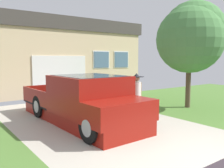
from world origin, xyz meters
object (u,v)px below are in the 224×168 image
object	(u,v)px
handbag	(147,119)
neighbor_tree	(192,36)
person_with_hat	(136,96)
wheeled_trash_bin	(116,88)
pickup_truck	(86,102)
house_with_garage	(59,56)

from	to	relation	value
handbag	neighbor_tree	xyz separation A→B (m)	(3.22, 0.66, 2.96)
person_with_hat	wheeled_trash_bin	bearing A→B (deg)	-118.88
pickup_truck	house_with_garage	size ratio (longest dim) A/B	0.55
handbag	house_with_garage	distance (m)	9.83
handbag	wheeled_trash_bin	xyz separation A→B (m)	(2.13, 4.53, 0.45)
house_with_garage	neighbor_tree	xyz separation A→B (m)	(2.10, -8.86, 0.78)
person_with_hat	handbag	world-z (taller)	person_with_hat
house_with_garage	neighbor_tree	world-z (taller)	neighbor_tree
person_with_hat	handbag	xyz separation A→B (m)	(0.22, -0.32, -0.77)
person_with_hat	handbag	size ratio (longest dim) A/B	4.11
person_with_hat	neighbor_tree	xyz separation A→B (m)	(3.43, 0.34, 2.19)
handbag	neighbor_tree	world-z (taller)	neighbor_tree
handbag	neighbor_tree	size ratio (longest dim) A/B	0.09
neighbor_tree	person_with_hat	bearing A→B (deg)	-174.38
house_with_garage	wheeled_trash_bin	xyz separation A→B (m)	(1.01, -4.99, -1.73)
wheeled_trash_bin	neighbor_tree	bearing A→B (deg)	-74.30
pickup_truck	neighbor_tree	bearing A→B (deg)	174.18
handbag	wheeled_trash_bin	distance (m)	5.03
pickup_truck	wheeled_trash_bin	size ratio (longest dim) A/B	5.28
pickup_truck	person_with_hat	xyz separation A→B (m)	(1.54, -0.72, 0.17)
handbag	wheeled_trash_bin	world-z (taller)	wheeled_trash_bin
person_with_hat	handbag	bearing A→B (deg)	124.28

